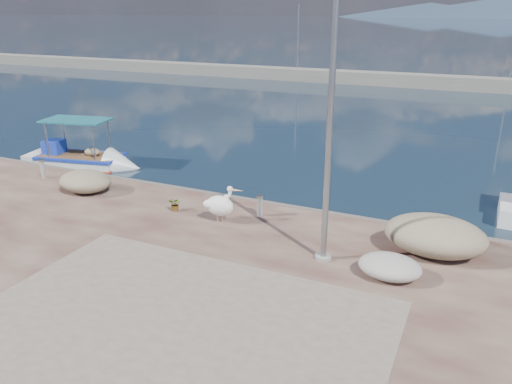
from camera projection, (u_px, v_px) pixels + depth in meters
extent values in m
plane|color=#162635|center=(197.00, 281.00, 13.43)|extent=(1400.00, 1400.00, 0.00)
cube|color=gray|center=(162.00, 337.00, 10.31)|extent=(9.00, 7.00, 0.01)
cube|color=gray|center=(416.00, 81.00, 47.35)|extent=(120.00, 2.20, 1.20)
cylinder|color=gray|center=(298.00, 40.00, 50.91)|extent=(0.16, 0.16, 7.00)
cone|color=#28384C|center=(430.00, 10.00, 592.77)|extent=(220.00, 220.00, 16.00)
cone|color=#28384C|center=(505.00, 7.00, 560.23)|extent=(280.00, 280.00, 22.00)
cube|color=white|center=(81.00, 164.00, 23.43)|extent=(5.58, 2.78, 0.87)
cube|color=#1B36AF|center=(80.00, 156.00, 23.30)|extent=(4.12, 2.53, 0.13)
cube|color=#AC2F15|center=(82.00, 165.00, 23.45)|extent=(4.12, 2.51, 0.11)
cube|color=#1B36AF|center=(54.00, 147.00, 23.46)|extent=(0.98, 0.98, 0.64)
cube|color=#185863|center=(76.00, 120.00, 22.71)|extent=(3.21, 2.21, 0.07)
cylinder|color=tan|center=(218.00, 217.00, 15.91)|extent=(0.04, 0.04, 0.31)
cylinder|color=tan|center=(222.00, 217.00, 15.91)|extent=(0.04, 0.04, 0.31)
ellipsoid|color=white|center=(220.00, 206.00, 15.77)|extent=(1.07, 0.89, 0.66)
cylinder|color=white|center=(229.00, 196.00, 15.66)|extent=(0.24, 0.20, 0.56)
sphere|color=white|center=(230.00, 189.00, 15.57)|extent=(0.19, 0.19, 0.19)
cone|color=#FCA462|center=(237.00, 190.00, 15.58)|extent=(0.45, 0.27, 0.14)
cylinder|color=gray|center=(329.00, 133.00, 12.37)|extent=(0.16, 0.16, 7.00)
cylinder|color=gray|center=(323.00, 257.00, 13.55)|extent=(0.44, 0.44, 0.10)
cylinder|color=gray|center=(260.00, 206.00, 16.31)|extent=(0.18, 0.18, 0.68)
cylinder|color=gray|center=(260.00, 196.00, 16.20)|extent=(0.23, 0.23, 0.06)
cylinder|color=gray|center=(42.00, 169.00, 20.04)|extent=(0.19, 0.19, 0.73)
cylinder|color=gray|center=(41.00, 160.00, 19.92)|extent=(0.25, 0.25, 0.06)
imported|color=#33722D|center=(175.00, 204.00, 16.75)|extent=(0.48, 0.44, 0.47)
ellipsoid|color=tan|center=(435.00, 235.00, 13.71)|extent=(2.75, 1.96, 1.08)
ellipsoid|color=tan|center=(85.00, 181.00, 18.51)|extent=(2.04, 1.59, 0.79)
ellipsoid|color=#BBB4AD|center=(390.00, 267.00, 12.54)|extent=(1.59, 1.19, 0.60)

